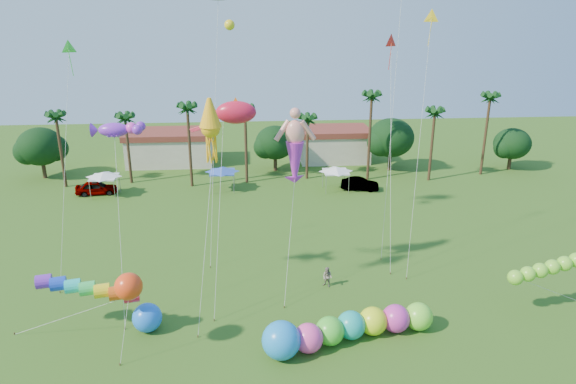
{
  "coord_description": "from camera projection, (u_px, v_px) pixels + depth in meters",
  "views": [
    {
      "loc": [
        -2.7,
        -23.96,
        20.9
      ],
      "look_at": [
        0.0,
        10.0,
        9.0
      ],
      "focal_mm": 32.0,
      "sensor_mm": 36.0,
      "label": 1
    }
  ],
  "objects": [
    {
      "name": "delta_kite_red",
      "position": [
        391.0,
        45.0,
        41.54
      ],
      "size": [
        1.31,
        4.99,
        19.36
      ],
      "color": "red",
      "rests_on": "ground"
    },
    {
      "name": "lobster_kite",
      "position": [
        114.0,
        130.0,
        35.64
      ],
      "size": [
        3.89,
        5.72,
        13.95
      ],
      "color": "purple",
      "rests_on": "ground"
    },
    {
      "name": "tent_row",
      "position": [
        222.0,
        171.0,
        62.48
      ],
      "size": [
        31.0,
        4.0,
        0.6
      ],
      "color": "white",
      "rests_on": "ground"
    },
    {
      "name": "buildings_row",
      "position": [
        246.0,
        148.0,
        75.81
      ],
      "size": [
        35.0,
        7.0,
        4.0
      ],
      "color": "beige",
      "rests_on": "ground"
    },
    {
      "name": "delta_kite_yellow",
      "position": [
        431.0,
        22.0,
        38.88
      ],
      "size": [
        1.96,
        3.35,
        21.24
      ],
      "color": "yellow",
      "rests_on": "ground"
    },
    {
      "name": "spectator_b",
      "position": [
        327.0,
        277.0,
        41.19
      ],
      "size": [
        1.04,
        1.01,
        1.69
      ],
      "primitive_type": "imported",
      "rotation": [
        0.0,
        0.0,
        -0.65
      ],
      "color": "gray",
      "rests_on": "ground"
    },
    {
      "name": "blue_ball",
      "position": [
        147.0,
        318.0,
        35.43
      ],
      "size": [
        2.03,
        2.03,
        2.03
      ],
      "primitive_type": "sphere",
      "color": "#1B6EFA",
      "rests_on": "ground"
    },
    {
      "name": "fish_kite",
      "position": [
        236.0,
        112.0,
        36.75
      ],
      "size": [
        4.6,
        6.3,
        15.09
      ],
      "color": "red",
      "rests_on": "ground"
    },
    {
      "name": "orange_ball_kite",
      "position": [
        129.0,
        287.0,
        31.27
      ],
      "size": [
        2.0,
        2.0,
        6.0
      ],
      "color": "#FD3F14",
      "rests_on": "ground"
    },
    {
      "name": "squid_kite",
      "position": [
        211.0,
        128.0,
        34.77
      ],
      "size": [
        2.18,
        5.36,
        15.67
      ],
      "color": "#FFAE14",
      "rests_on": "ground"
    },
    {
      "name": "green_worm",
      "position": [
        515.0,
        277.0,
        36.73
      ],
      "size": [
        9.18,
        3.23,
        3.66
      ],
      "color": "#7AD930",
      "rests_on": "ground"
    },
    {
      "name": "car_b",
      "position": [
        360.0,
        184.0,
        63.91
      ],
      "size": [
        4.89,
        2.65,
        1.53
      ],
      "primitive_type": "imported",
      "rotation": [
        0.0,
        0.0,
        1.34
      ],
      "color": "#4C4C54",
      "rests_on": "ground"
    },
    {
      "name": "rainbow_tube",
      "position": [
        105.0,
        297.0,
        34.02
      ],
      "size": [
        10.18,
        1.43,
        3.61
      ],
      "color": "red",
      "rests_on": "ground"
    },
    {
      "name": "caterpillar_inflatable",
      "position": [
        343.0,
        329.0,
        34.13
      ],
      "size": [
        12.24,
        4.87,
        2.5
      ],
      "rotation": [
        0.0,
        0.0,
        0.25
      ],
      "color": "#FD42A2",
      "rests_on": "ground"
    },
    {
      "name": "merman_kite",
      "position": [
        295.0,
        151.0,
        39.3
      ],
      "size": [
        2.74,
        5.74,
        13.73
      ],
      "color": "#EB9186",
      "rests_on": "ground"
    },
    {
      "name": "delta_kite_green",
      "position": [
        69.0,
        52.0,
        38.57
      ],
      "size": [
        2.54,
        4.62,
        19.04
      ],
      "color": "#34DD35",
      "rests_on": "ground"
    },
    {
      "name": "car_a",
      "position": [
        96.0,
        188.0,
        62.36
      ],
      "size": [
        5.03,
        2.5,
        1.65
      ],
      "primitive_type": "imported",
      "rotation": [
        0.0,
        0.0,
        1.69
      ],
      "color": "#4C4C54",
      "rests_on": "ground"
    },
    {
      "name": "tree_line",
      "position": [
        294.0,
        142.0,
        69.9
      ],
      "size": [
        69.46,
        8.91,
        11.0
      ],
      "color": "#3A2819",
      "rests_on": "ground"
    }
  ]
}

